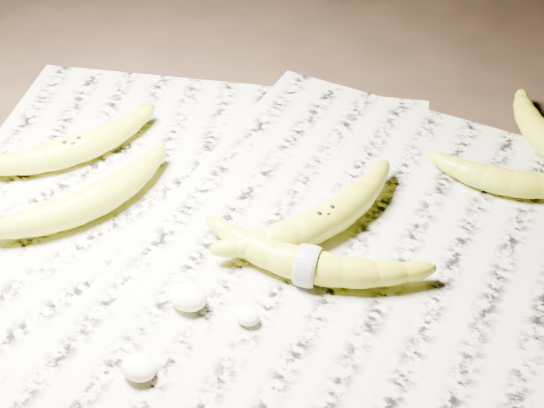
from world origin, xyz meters
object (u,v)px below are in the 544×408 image
at_px(banana_left_b, 87,201).
at_px(banana_taped, 308,263).
at_px(banana_center, 324,219).
at_px(banana_upper_b, 544,135).
at_px(banana_upper_a, 511,180).
at_px(banana_left_a, 73,148).

xyz_separation_m(banana_left_b, banana_taped, (0.26, 0.01, -0.00)).
height_order(banana_center, banana_upper_b, banana_center).
relative_size(banana_taped, banana_upper_a, 1.28).
xyz_separation_m(banana_upper_a, banana_upper_b, (0.02, 0.10, 0.00)).
xyz_separation_m(banana_taped, banana_upper_a, (0.17, 0.22, -0.00)).
distance_m(banana_left_a, banana_upper_b, 0.58).
relative_size(banana_center, banana_taped, 0.98).
distance_m(banana_center, banana_upper_a, 0.23).
relative_size(banana_left_b, banana_upper_a, 1.20).
distance_m(banana_taped, banana_upper_a, 0.27).
bearing_deg(banana_taped, banana_left_b, 176.58).
bearing_deg(banana_upper_b, banana_left_b, -94.84).
height_order(banana_upper_a, banana_upper_b, banana_upper_b).
relative_size(banana_left_b, banana_upper_b, 1.20).
relative_size(banana_center, banana_upper_a, 1.26).
bearing_deg(banana_center, banana_left_a, 120.71).
bearing_deg(banana_upper_a, banana_left_a, -171.06).
bearing_deg(banana_left_a, banana_center, -53.92).
height_order(banana_center, banana_upper_a, banana_center).
distance_m(banana_left_a, banana_taped, 0.34).
height_order(banana_left_a, banana_left_b, banana_left_b).
bearing_deg(banana_upper_a, banana_taped, -135.47).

